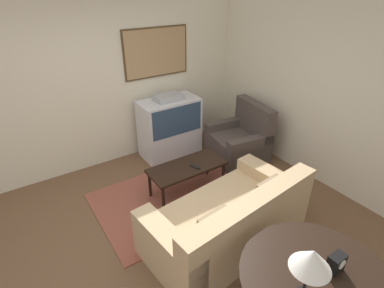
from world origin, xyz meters
name	(u,v)px	position (x,y,z in m)	size (l,w,h in m)	color
ground_plane	(165,238)	(0.00, 0.00, 0.00)	(12.00, 12.00, 0.00)	brown
wall_back	(94,85)	(0.02, 2.13, 1.36)	(12.00, 0.10, 2.70)	beige
wall_right	(321,93)	(2.63, 0.00, 1.35)	(0.06, 12.00, 2.70)	beige
area_rug	(181,194)	(0.62, 0.61, 0.01)	(2.42, 1.53, 0.01)	brown
tv	(170,127)	(1.09, 1.73, 0.52)	(1.02, 0.55, 1.11)	silver
couch	(228,221)	(0.61, -0.46, 0.31)	(1.99, 1.17, 0.85)	tan
armchair	(239,142)	(2.01, 0.93, 0.32)	(0.94, 1.03, 0.99)	#473D38
coffee_table	(187,169)	(0.73, 0.61, 0.41)	(1.11, 0.49, 0.46)	black
console_table	(318,284)	(0.49, -1.67, 0.66)	(1.26, 1.26, 0.72)	black
table_lamp	(312,260)	(0.26, -1.68, 1.10)	(0.29, 0.29, 0.47)	black
mantel_clock	(336,263)	(0.66, -1.69, 0.81)	(0.14, 0.10, 0.16)	black
remote	(195,167)	(0.80, 0.52, 0.47)	(0.09, 0.17, 0.02)	black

